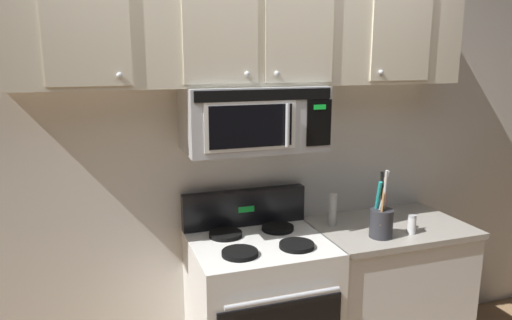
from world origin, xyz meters
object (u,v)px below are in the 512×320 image
Objects in this scene: stove_range at (260,312)px; utensil_crock_charcoal at (381,219)px; salt_shaker at (412,224)px; over_range_microwave at (253,118)px; pepper_mill at (333,210)px.

utensil_crock_charcoal is at bearing -13.28° from stove_range.
utensil_crock_charcoal is at bearing 177.01° from salt_shaker.
pepper_mill is (0.50, -0.01, -0.58)m from over_range_microwave.
stove_range is 9.95× the size of salt_shaker.
pepper_mill is (-0.17, 0.26, -0.01)m from utensil_crock_charcoal.
stove_range is at bearing 166.72° from utensil_crock_charcoal.
salt_shaker is 0.56× the size of pepper_mill.
over_range_microwave is (-0.00, 0.12, 1.11)m from stove_range.
over_range_microwave reaches higher than stove_range.
over_range_microwave reaches higher than salt_shaker.
over_range_microwave is at bearing 157.76° from utensil_crock_charcoal.
stove_range is at bearing -89.86° from over_range_microwave.
over_range_microwave is 6.75× the size of salt_shaker.
salt_shaker is (0.20, -0.01, -0.05)m from utensil_crock_charcoal.
over_range_microwave is at bearing 178.38° from pepper_mill.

